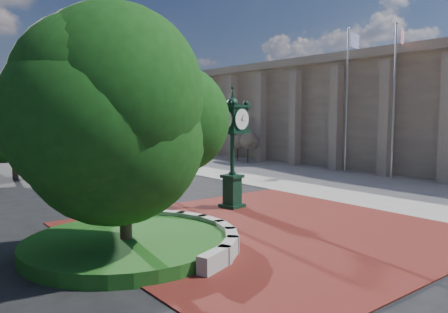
% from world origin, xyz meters
% --- Properties ---
extents(ground, '(200.00, 200.00, 0.00)m').
position_xyz_m(ground, '(0.00, 0.00, 0.00)').
color(ground, black).
rests_on(ground, ground).
extents(plaza, '(12.00, 12.00, 0.04)m').
position_xyz_m(plaza, '(0.00, -1.00, 0.02)').
color(plaza, maroon).
rests_on(plaza, ground).
extents(sidewalk, '(20.00, 50.00, 0.04)m').
position_xyz_m(sidewalk, '(16.00, 10.00, 0.02)').
color(sidewalk, '#9E9B93').
rests_on(sidewalk, ground).
extents(planter_wall, '(2.96, 6.77, 0.54)m').
position_xyz_m(planter_wall, '(-2.71, -0.00, 0.27)').
color(planter_wall, '#9E9B93').
rests_on(planter_wall, ground).
extents(grass_bed, '(6.10, 6.10, 0.40)m').
position_xyz_m(grass_bed, '(-5.00, 0.00, 0.20)').
color(grass_bed, '#1D4F16').
rests_on(grass_bed, ground).
extents(civic_building, '(17.35, 44.00, 8.60)m').
position_xyz_m(civic_building, '(23.60, 12.00, 4.33)').
color(civic_building, gray).
rests_on(civic_building, ground).
extents(tree_planter, '(5.20, 5.20, 6.33)m').
position_xyz_m(tree_planter, '(-5.00, 0.00, 3.72)').
color(tree_planter, '#38281C').
rests_on(tree_planter, ground).
extents(tree_street, '(4.40, 4.40, 5.45)m').
position_xyz_m(tree_street, '(-4.00, 18.00, 3.24)').
color(tree_street, '#38281C').
rests_on(tree_street, ground).
extents(post_clock, '(1.25, 1.25, 5.24)m').
position_xyz_m(post_clock, '(1.39, 2.72, 2.88)').
color(post_clock, black).
rests_on(post_clock, ground).
extents(parked_car, '(2.78, 4.39, 1.39)m').
position_xyz_m(parked_car, '(4.49, 35.75, 0.70)').
color(parked_car, '#4D0B14').
rests_on(parked_car, ground).
extents(flagpole_a, '(1.47, 0.54, 9.71)m').
position_xyz_m(flagpole_a, '(14.33, 2.79, 4.97)').
color(flagpole_a, silver).
rests_on(flagpole_a, ground).
extents(flagpole_b, '(1.56, 0.30, 10.07)m').
position_xyz_m(flagpole_b, '(15.00, 6.74, 5.16)').
color(flagpole_b, silver).
rests_on(flagpole_b, ground).
extents(street_lamp_near, '(2.06, 0.96, 9.60)m').
position_xyz_m(street_lamp_near, '(3.58, 26.54, 5.63)').
color(street_lamp_near, slate).
rests_on(street_lamp_near, ground).
extents(shrub_near, '(1.20, 1.20, 2.20)m').
position_xyz_m(shrub_near, '(13.62, 15.53, 1.59)').
color(shrub_near, '#38281C').
rests_on(shrub_near, ground).
extents(shrub_mid, '(1.20, 1.20, 2.20)m').
position_xyz_m(shrub_mid, '(14.15, 17.48, 1.59)').
color(shrub_mid, '#38281C').
rests_on(shrub_mid, ground).
extents(shrub_far, '(1.20, 1.20, 2.20)m').
position_xyz_m(shrub_far, '(13.10, 21.35, 1.59)').
color(shrub_far, '#38281C').
rests_on(shrub_far, ground).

